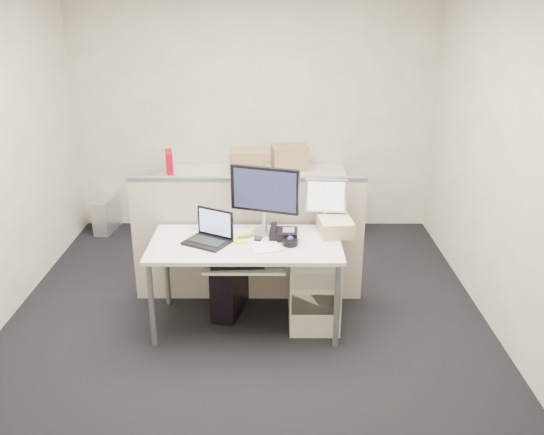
{
  "coord_description": "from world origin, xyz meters",
  "views": [
    {
      "loc": [
        0.22,
        -4.14,
        2.53
      ],
      "look_at": [
        0.21,
        0.15,
        0.88
      ],
      "focal_mm": 38.0,
      "sensor_mm": 36.0,
      "label": 1
    }
  ],
  "objects_px": {
    "desk": "(246,250)",
    "desk_phone": "(284,234)",
    "monitor_main": "(265,201)",
    "laptop": "(206,229)"
  },
  "relations": [
    {
      "from": "monitor_main",
      "to": "laptop",
      "type": "bearing_deg",
      "value": -137.86
    },
    {
      "from": "desk",
      "to": "monitor_main",
      "type": "xyz_separation_m",
      "value": [
        0.15,
        0.18,
        0.35
      ]
    },
    {
      "from": "desk",
      "to": "laptop",
      "type": "bearing_deg",
      "value": -176.19
    },
    {
      "from": "desk",
      "to": "laptop",
      "type": "xyz_separation_m",
      "value": [
        -0.3,
        -0.02,
        0.19
      ]
    },
    {
      "from": "desk",
      "to": "monitor_main",
      "type": "distance_m",
      "value": 0.42
    },
    {
      "from": "monitor_main",
      "to": "laptop",
      "type": "distance_m",
      "value": 0.52
    },
    {
      "from": "desk",
      "to": "desk_phone",
      "type": "xyz_separation_m",
      "value": [
        0.3,
        0.08,
        0.1
      ]
    },
    {
      "from": "monitor_main",
      "to": "laptop",
      "type": "relative_size",
      "value": 1.71
    },
    {
      "from": "desk",
      "to": "monitor_main",
      "type": "height_order",
      "value": "monitor_main"
    },
    {
      "from": "desk",
      "to": "desk_phone",
      "type": "bearing_deg",
      "value": 14.93
    }
  ]
}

